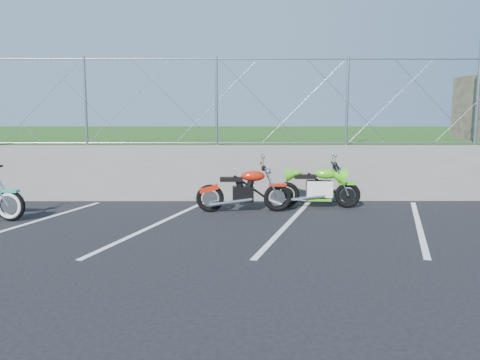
{
  "coord_description": "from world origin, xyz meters",
  "views": [
    {
      "loc": [
        1.5,
        -7.35,
        1.97
      ],
      "look_at": [
        1.53,
        1.3,
        0.78
      ],
      "focal_mm": 35.0,
      "sensor_mm": 36.0,
      "label": 1
    }
  ],
  "objects": [
    {
      "name": "ground",
      "position": [
        0.0,
        0.0,
        0.0
      ],
      "size": [
        90.0,
        90.0,
        0.0
      ],
      "primitive_type": "plane",
      "color": "black",
      "rests_on": "ground"
    },
    {
      "name": "sign_pole",
      "position": [
        7.2,
        3.9,
        2.8
      ],
      "size": [
        0.08,
        0.08,
        3.0
      ],
      "primitive_type": "cylinder",
      "color": "gray",
      "rests_on": "grass_field"
    },
    {
      "name": "sportbike_green",
      "position": [
        3.23,
        2.6,
        0.42
      ],
      "size": [
        1.86,
        0.66,
        0.96
      ],
      "rotation": [
        0.0,
        0.0,
        -0.07
      ],
      "color": "black",
      "rests_on": "ground"
    },
    {
      "name": "retaining_wall",
      "position": [
        0.0,
        3.5,
        0.65
      ],
      "size": [
        30.0,
        0.22,
        1.3
      ],
      "primitive_type": "cube",
      "color": "#63635F",
      "rests_on": "ground"
    },
    {
      "name": "naked_orange",
      "position": [
        1.64,
        2.15,
        0.42
      ],
      "size": [
        1.98,
        0.67,
        0.98
      ],
      "rotation": [
        0.0,
        0.0,
        0.04
      ],
      "color": "black",
      "rests_on": "ground"
    },
    {
      "name": "chain_link_fence",
      "position": [
        0.0,
        3.5,
        2.3
      ],
      "size": [
        28.0,
        0.03,
        2.0
      ],
      "color": "gray",
      "rests_on": "retaining_wall"
    },
    {
      "name": "parking_lines",
      "position": [
        1.2,
        1.0,
        0.0
      ],
      "size": [
        18.29,
        4.31,
        0.01
      ],
      "color": "silver",
      "rests_on": "ground"
    },
    {
      "name": "grass_field",
      "position": [
        0.0,
        13.5,
        0.65
      ],
      "size": [
        30.0,
        20.0,
        1.3
      ],
      "primitive_type": "cube",
      "color": "#1D4612",
      "rests_on": "ground"
    }
  ]
}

